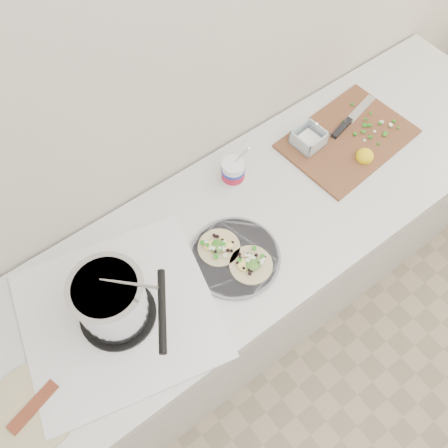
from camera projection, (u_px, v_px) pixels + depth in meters
counter at (241, 274)px, 2.13m from camera, size 2.44×0.66×0.90m
stove at (114, 306)px, 1.49m from camera, size 0.69×0.66×0.28m
taco_plate at (235, 256)px, 1.65m from camera, size 0.31×0.31×0.04m
tub at (234, 170)px, 1.78m from camera, size 0.09×0.09×0.20m
cutboard at (344, 136)px, 1.91m from camera, size 0.51×0.38×0.08m
bacon_plate at (34, 407)px, 1.42m from camera, size 0.26×0.26×0.02m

